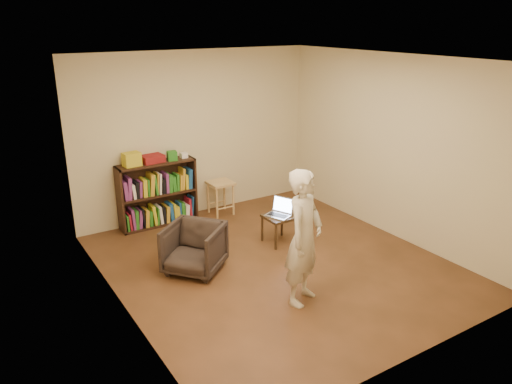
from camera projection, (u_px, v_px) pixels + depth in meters
floor at (276, 264)px, 6.52m from camera, size 4.50×4.50×0.00m
ceiling at (279, 59)px, 5.65m from camera, size 4.50×4.50×0.00m
wall_back at (196, 134)px, 7.88m from camera, size 4.00×0.00×4.00m
wall_left at (116, 199)px, 5.08m from camera, size 0.00×4.50×4.50m
wall_right at (393, 147)px, 7.09m from camera, size 0.00×4.50×4.50m
bookshelf at (157, 197)px, 7.65m from camera, size 1.20×0.30×1.00m
box_yellow at (132, 159)px, 7.24m from camera, size 0.26×0.20×0.20m
red_cloth at (152, 159)px, 7.44m from camera, size 0.35×0.27×0.11m
box_green at (172, 156)px, 7.54m from camera, size 0.16×0.16×0.14m
box_white at (184, 155)px, 7.68m from camera, size 0.10×0.10×0.08m
stool at (221, 188)px, 8.05m from camera, size 0.38×0.38×0.55m
armchair at (194, 248)px, 6.25m from camera, size 0.95×0.95×0.62m
side_table at (279, 220)px, 7.04m from camera, size 0.40×0.40×0.41m
laptop at (280, 211)px, 7.02m from camera, size 0.39×0.42×0.25m
person at (304, 238)px, 5.44m from camera, size 0.67×0.59×1.55m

